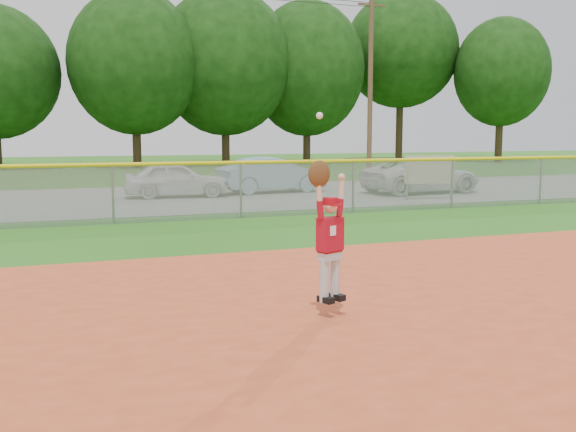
% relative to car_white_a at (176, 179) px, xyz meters
% --- Properties ---
extents(ground, '(120.00, 120.00, 0.00)m').
position_rel_car_white_a_xyz_m(ground, '(0.65, -16.05, -0.65)').
color(ground, '#256016').
rests_on(ground, ground).
extents(parking_strip, '(44.00, 10.00, 0.03)m').
position_rel_car_white_a_xyz_m(parking_strip, '(0.65, -0.05, -0.64)').
color(parking_strip, slate).
rests_on(parking_strip, ground).
extents(car_white_a, '(3.78, 1.82, 1.24)m').
position_rel_car_white_a_xyz_m(car_white_a, '(0.00, 0.00, 0.00)').
color(car_white_a, white).
rests_on(car_white_a, parking_strip).
extents(car_blue, '(4.23, 1.89, 1.35)m').
position_rel_car_white_a_xyz_m(car_blue, '(3.75, 0.55, 0.05)').
color(car_blue, '#7BA3B8').
rests_on(car_blue, parking_strip).
extents(car_white_b, '(4.76, 2.50, 1.28)m').
position_rel_car_white_a_xyz_m(car_white_b, '(9.03, -1.53, 0.02)').
color(car_white_b, silver).
rests_on(car_white_b, parking_strip).
extents(sponsor_sign, '(1.68, 0.47, 1.53)m').
position_rel_car_white_a_xyz_m(sponsor_sign, '(7.91, -3.85, 0.36)').
color(sponsor_sign, gray).
rests_on(sponsor_sign, ground).
extents(outfield_fence, '(40.06, 0.10, 1.55)m').
position_rel_car_white_a_xyz_m(outfield_fence, '(0.65, -6.05, 0.23)').
color(outfield_fence, gray).
rests_on(outfield_fence, ground).
extents(power_lines, '(19.40, 0.24, 9.00)m').
position_rel_car_white_a_xyz_m(power_lines, '(1.65, 5.95, 4.02)').
color(power_lines, '#4C3823').
rests_on(power_lines, ground).
extents(tree_line, '(62.37, 13.00, 14.43)m').
position_rel_car_white_a_xyz_m(tree_line, '(1.61, 21.86, 6.88)').
color(tree_line, '#422D1C').
rests_on(tree_line, ground).
extents(ballplayer, '(0.57, 0.32, 2.30)m').
position_rel_car_white_a_xyz_m(ballplayer, '(-0.93, -15.54, 0.44)').
color(ballplayer, silver).
rests_on(ballplayer, ground).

